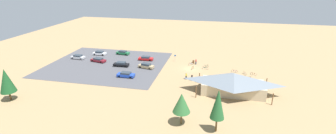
# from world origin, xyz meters

# --- Properties ---
(ground) EXTENTS (160.00, 160.00, 0.00)m
(ground) POSITION_xyz_m (0.00, 0.00, 0.00)
(ground) COLOR #9E7F56
(ground) RESTS_ON ground
(parking_lot_asphalt) EXTENTS (34.28, 29.52, 0.05)m
(parking_lot_asphalt) POSITION_xyz_m (25.10, 1.27, 0.03)
(parking_lot_asphalt) COLOR #4C4C51
(parking_lot_asphalt) RESTS_ON ground
(bike_pavilion) EXTENTS (16.03, 8.25, 4.85)m
(bike_pavilion) POSITION_xyz_m (-11.22, 13.27, 2.70)
(bike_pavilion) COLOR #C6B28E
(bike_pavilion) RESTS_ON ground
(trash_bin) EXTENTS (0.60, 0.60, 0.90)m
(trash_bin) POSITION_xyz_m (-0.30, -5.07, 0.45)
(trash_bin) COLOR brown
(trash_bin) RESTS_ON ground
(lot_sign) EXTENTS (0.56, 0.08, 2.20)m
(lot_sign) POSITION_xyz_m (5.52, -5.47, 1.41)
(lot_sign) COLOR #99999E
(lot_sign) RESTS_ON ground
(pine_mideast) EXTENTS (3.18, 3.18, 6.01)m
(pine_mideast) POSITION_xyz_m (-1.81, 27.81, 4.20)
(pine_mideast) COLOR brown
(pine_mideast) RESTS_ON ground
(pine_far_east) EXTENTS (2.44, 2.44, 7.88)m
(pine_far_east) POSITION_xyz_m (-8.02, 28.85, 5.23)
(pine_far_east) COLOR brown
(pine_far_east) RESTS_ON ground
(pine_east) EXTENTS (3.18, 3.18, 7.13)m
(pine_east) POSITION_xyz_m (35.50, 26.67, 4.52)
(pine_east) COLOR brown
(pine_east) RESTS_ON ground
(bicycle_green_yard_right) EXTENTS (1.36, 1.12, 0.76)m
(bicycle_green_yard_right) POSITION_xyz_m (-4.38, -2.24, 0.35)
(bicycle_green_yard_right) COLOR black
(bicycle_green_yard_right) RESTS_ON ground
(bicycle_teal_edge_south) EXTENTS (1.71, 0.48, 0.82)m
(bicycle_teal_edge_south) POSITION_xyz_m (-4.16, -0.57, 0.36)
(bicycle_teal_edge_south) COLOR black
(bicycle_teal_edge_south) RESTS_ON ground
(bicycle_red_back_row) EXTENTS (0.87, 1.42, 0.82)m
(bicycle_red_back_row) POSITION_xyz_m (-15.91, 4.48, 0.35)
(bicycle_red_back_row) COLOR black
(bicycle_red_back_row) RESTS_ON ground
(bicycle_blue_mid_cluster) EXTENTS (1.31, 1.16, 0.84)m
(bicycle_blue_mid_cluster) POSITION_xyz_m (0.26, -3.11, 0.39)
(bicycle_blue_mid_cluster) COLOR black
(bicycle_blue_mid_cluster) RESTS_ON ground
(bicycle_orange_near_porch) EXTENTS (1.53, 0.84, 0.79)m
(bicycle_orange_near_porch) POSITION_xyz_m (-17.17, 1.37, 0.36)
(bicycle_orange_near_porch) COLOR black
(bicycle_orange_near_porch) RESTS_ON ground
(bicycle_silver_lone_east) EXTENTS (0.75, 1.52, 0.83)m
(bicycle_silver_lone_east) POSITION_xyz_m (-14.89, 1.26, 0.37)
(bicycle_silver_lone_east) COLOR black
(bicycle_silver_lone_east) RESTS_ON ground
(bicycle_yellow_yard_center) EXTENTS (0.68, 1.67, 0.85)m
(bicycle_yellow_yard_center) POSITION_xyz_m (-0.63, 0.15, 0.39)
(bicycle_yellow_yard_center) COLOR black
(bicycle_yellow_yard_center) RESTS_ON ground
(bicycle_purple_front_row) EXTENTS (1.64, 0.64, 0.85)m
(bicycle_purple_front_row) POSITION_xyz_m (-12.28, 0.23, 0.37)
(bicycle_purple_front_row) COLOR black
(bicycle_purple_front_row) RESTS_ON ground
(car_blue_far_end) EXTENTS (4.60, 1.87, 1.35)m
(car_blue_far_end) POSITION_xyz_m (15.84, 9.68, 0.73)
(car_blue_far_end) COLOR #1E42B2
(car_blue_far_end) RESTS_ON parking_lot_asphalt
(car_green_inner_stall) EXTENTS (4.55, 2.18, 1.36)m
(car_green_inner_stall) POSITION_xyz_m (24.05, -8.55, 0.73)
(car_green_inner_stall) COLOR #1E6B3D
(car_green_inner_stall) RESTS_ON parking_lot_asphalt
(car_maroon_by_curb) EXTENTS (5.04, 2.81, 1.26)m
(car_maroon_by_curb) POSITION_xyz_m (28.62, 0.10, 0.69)
(car_maroon_by_curb) COLOR maroon
(car_maroon_by_curb) RESTS_ON parking_lot_asphalt
(car_black_near_entry) EXTENTS (4.54, 1.87, 1.36)m
(car_black_near_entry) POSITION_xyz_m (20.19, 2.34, 0.73)
(car_black_near_entry) COLOR black
(car_black_near_entry) RESTS_ON parking_lot_asphalt
(car_tan_back_corner) EXTENTS (4.75, 2.58, 1.47)m
(car_tan_back_corner) POSITION_xyz_m (12.56, 2.24, 0.77)
(car_tan_back_corner) COLOR tan
(car_tan_back_corner) RESTS_ON parking_lot_asphalt
(car_white_front_row) EXTENTS (4.35, 1.84, 1.36)m
(car_white_front_row) POSITION_xyz_m (31.54, -6.45, 0.73)
(car_white_front_row) COLOR white
(car_white_front_row) RESTS_ON parking_lot_asphalt
(car_red_end_stall) EXTENTS (4.63, 1.84, 1.29)m
(car_red_end_stall) POSITION_xyz_m (14.71, -4.45, 0.70)
(car_red_end_stall) COLOR red
(car_red_end_stall) RESTS_ON parking_lot_asphalt
(car_silver_second_row) EXTENTS (4.46, 2.04, 1.35)m
(car_silver_second_row) POSITION_xyz_m (36.37, -1.19, 0.72)
(car_silver_second_row) COLOR #BCBCC1
(car_silver_second_row) RESTS_ON parking_lot_asphalt
(visitor_at_bikes) EXTENTS (0.39, 0.36, 1.76)m
(visitor_at_bikes) POSITION_xyz_m (-1.41, 8.31, 0.92)
(visitor_at_bikes) COLOR #2D3347
(visitor_at_bikes) RESTS_ON ground
(visitor_crossing_yard) EXTENTS (0.40, 0.39, 1.79)m
(visitor_crossing_yard) POSITION_xyz_m (0.13, 7.72, 0.94)
(visitor_crossing_yard) COLOR #2D3347
(visitor_crossing_yard) RESTS_ON ground
(visitor_near_lot) EXTENTS (0.36, 0.40, 1.75)m
(visitor_near_lot) POSITION_xyz_m (-1.14, -4.11, 0.92)
(visitor_near_lot) COLOR #2D3347
(visitor_near_lot) RESTS_ON ground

